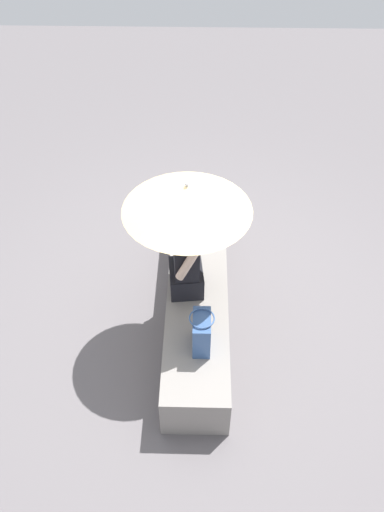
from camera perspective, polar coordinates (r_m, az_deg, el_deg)
ground_plane at (r=4.89m, az=0.59°, el=-6.20°), size 14.00×14.00×0.00m
stone_bench at (r=4.73m, az=0.61°, el=-4.60°), size 2.44×0.53×0.42m
person_seated at (r=4.26m, az=-0.67°, el=0.11°), size 0.49×0.32×0.90m
parasol at (r=3.77m, az=-0.55°, el=6.39°), size 0.98×0.98×1.18m
handbag_black at (r=4.01m, az=1.07°, el=-8.38°), size 0.26×0.20×0.34m
tote_bag_canvas at (r=4.96m, az=1.60°, el=3.91°), size 0.28×0.21×0.28m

